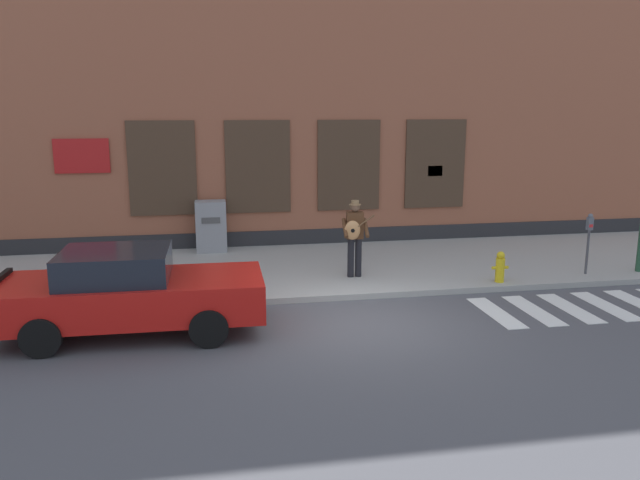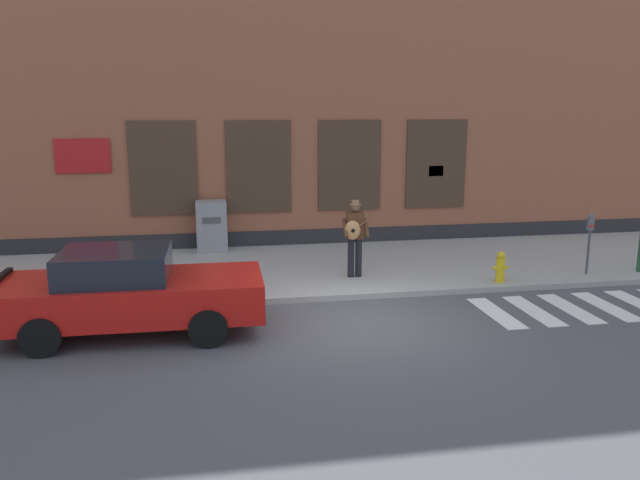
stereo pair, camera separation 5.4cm
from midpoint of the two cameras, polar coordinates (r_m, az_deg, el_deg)
ground_plane at (r=11.82m, az=3.27°, el=-7.57°), size 160.00×160.00×0.00m
sidewalk at (r=15.47m, az=-0.11°, el=-2.57°), size 28.00×5.07×0.13m
building_backdrop at (r=19.45m, az=-2.52°, el=12.62°), size 28.00×4.06×8.35m
crosswalk at (r=14.01m, az=24.54°, el=-5.50°), size 5.20×1.90×0.01m
red_car at (r=11.56m, az=-17.21°, el=-4.56°), size 4.63×2.04×1.53m
busker at (r=14.21m, az=3.07°, el=0.57°), size 0.71×0.56×1.78m
parking_meter at (r=15.75m, az=23.28°, el=0.47°), size 0.13×0.11×1.44m
utility_box at (r=17.11m, az=-10.02°, el=1.25°), size 0.82×0.59×1.38m
fire_hydrant at (r=14.48m, az=16.04°, el=-2.38°), size 0.38×0.20×0.70m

